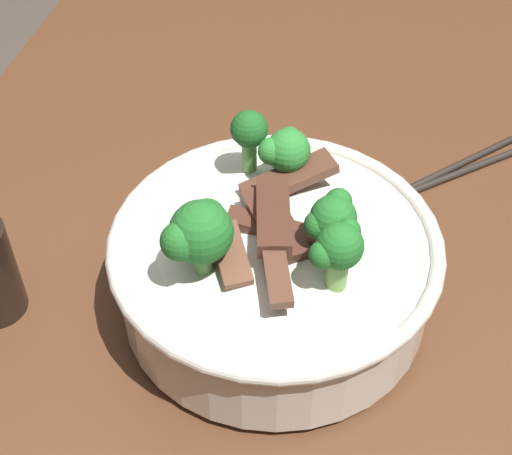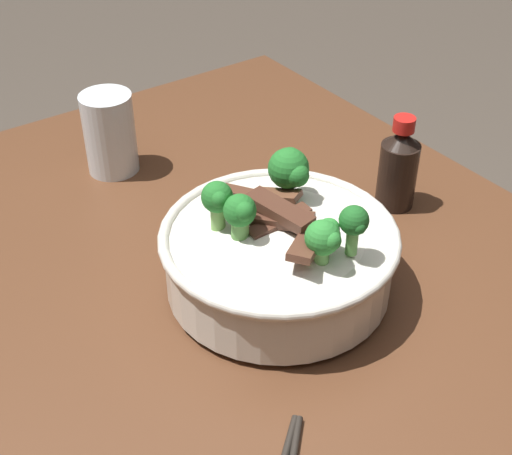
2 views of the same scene
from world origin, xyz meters
TOP-DOWN VIEW (x-y plane):
  - dining_table at (0.00, 0.00)m, footprint 1.11×0.89m
  - rice_bowl at (-0.02, 0.07)m, footprint 0.26×0.26m
  - drinking_glass at (-0.36, 0.04)m, footprint 0.07×0.07m
  - soy_sauce_bottle at (-0.07, 0.30)m, footprint 0.05×0.05m

SIDE VIEW (x-z plane):
  - dining_table at x=0.00m, z-range 0.28..1.09m
  - drinking_glass at x=-0.36m, z-range 0.80..0.92m
  - rice_bowl at x=-0.02m, z-range 0.80..0.94m
  - soy_sauce_bottle at x=-0.07m, z-range 0.81..0.93m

